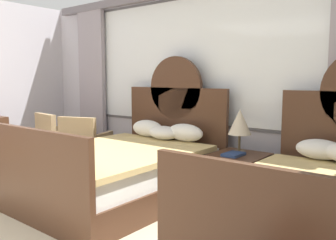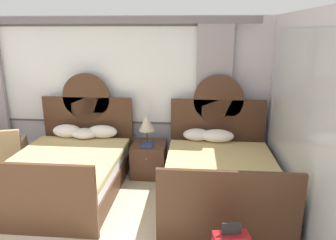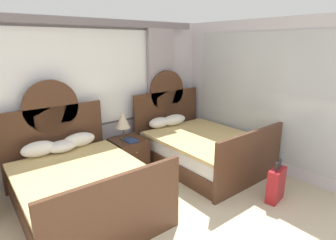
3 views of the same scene
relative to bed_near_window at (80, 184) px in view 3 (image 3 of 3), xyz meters
name	(u,v)px [view 3 (image 3 of 3)]	position (x,y,z in m)	size (l,w,h in m)	color
wall_back_window	(58,95)	(0.18, 1.23, 1.08)	(6.17, 0.22, 2.70)	silver
wall_right_mirror	(273,97)	(3.30, -0.87, 0.99)	(0.08, 4.24, 2.70)	silver
bed_near_window	(80,184)	(0.00, 0.00, 0.00)	(1.65, 2.22, 1.73)	#472B1C
bed_near_mirror	(200,147)	(2.35, -0.01, 0.00)	(1.65, 2.22, 1.73)	#472B1C
nightstand_between_beds	(129,154)	(1.18, 0.67, -0.07)	(0.58, 0.60, 0.58)	#472B1C
table_lamp_on_nightstand	(123,121)	(1.13, 0.75, 0.56)	(0.27, 0.27, 0.50)	brown
book_on_nightstand	(131,140)	(1.17, 0.56, 0.23)	(0.18, 0.26, 0.03)	navy
suitcase_on_floor	(276,185)	(2.34, -1.63, -0.10)	(0.38, 0.21, 0.64)	maroon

